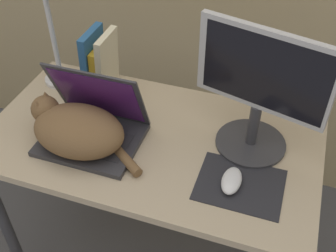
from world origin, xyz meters
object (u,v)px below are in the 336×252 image
Objects in this scene: external_monitor at (260,89)px; book_row at (100,65)px; laptop at (93,126)px; computer_mouse at (232,181)px; desk_lamp at (52,11)px; cat at (76,129)px.

external_monitor is 0.62m from book_row.
computer_mouse is (0.49, -0.06, -0.03)m from laptop.
external_monitor reaches higher than book_row.
laptop is at bearing -43.89° from desk_lamp.
external_monitor reaches higher than cat.
desk_lamp reaches higher than book_row.
desk_lamp is at bearing 136.11° from laptop.
external_monitor is 0.91× the size of desk_lamp.
book_row is 0.54× the size of desk_lamp.
book_row is (-0.09, 0.25, 0.07)m from laptop.
cat is 3.81× the size of computer_mouse.
desk_lamp reaches higher than computer_mouse.
external_monitor reaches higher than computer_mouse.
desk_lamp is (-0.24, 0.23, 0.27)m from laptop.
computer_mouse is at bearing -0.52° from cat.
book_row is 0.25m from desk_lamp.
desk_lamp is (-0.15, -0.02, 0.20)m from book_row.
external_monitor reaches higher than laptop.
laptop is at bearing 172.92° from computer_mouse.
desk_lamp is (-0.21, 0.29, 0.24)m from cat.
desk_lamp is at bearing 172.72° from external_monitor.
external_monitor is (0.51, 0.13, 0.18)m from laptop.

